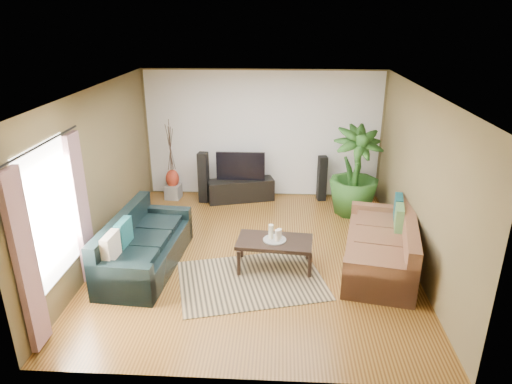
# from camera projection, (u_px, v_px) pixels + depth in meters

# --- Properties ---
(floor) EXTENTS (5.50, 5.50, 0.00)m
(floor) POSITION_uv_depth(u_px,v_px,m) (255.00, 255.00, 7.55)
(floor) COLOR olive
(floor) RESTS_ON ground
(ceiling) EXTENTS (5.50, 5.50, 0.00)m
(ceiling) POSITION_uv_depth(u_px,v_px,m) (255.00, 91.00, 6.57)
(ceiling) COLOR white
(ceiling) RESTS_ON ground
(wall_back) EXTENTS (5.00, 0.00, 5.00)m
(wall_back) POSITION_uv_depth(u_px,v_px,m) (263.00, 135.00, 9.61)
(wall_back) COLOR brown
(wall_back) RESTS_ON ground
(wall_front) EXTENTS (5.00, 0.00, 5.00)m
(wall_front) POSITION_uv_depth(u_px,v_px,m) (239.00, 273.00, 4.50)
(wall_front) COLOR brown
(wall_front) RESTS_ON ground
(wall_left) EXTENTS (0.00, 5.50, 5.50)m
(wall_left) POSITION_uv_depth(u_px,v_px,m) (97.00, 176.00, 7.19)
(wall_left) COLOR brown
(wall_left) RESTS_ON ground
(wall_right) EXTENTS (0.00, 5.50, 5.50)m
(wall_right) POSITION_uv_depth(u_px,v_px,m) (419.00, 182.00, 6.93)
(wall_right) COLOR brown
(wall_right) RESTS_ON ground
(backwall_panel) EXTENTS (4.90, 0.00, 4.90)m
(backwall_panel) POSITION_uv_depth(u_px,v_px,m) (263.00, 135.00, 9.61)
(backwall_panel) COLOR white
(backwall_panel) RESTS_ON ground
(window_pane) EXTENTS (0.00, 1.80, 1.80)m
(window_pane) POSITION_uv_depth(u_px,v_px,m) (50.00, 215.00, 5.68)
(window_pane) COLOR white
(window_pane) RESTS_ON ground
(curtain_near) EXTENTS (0.08, 0.35, 2.20)m
(curtain_near) POSITION_uv_depth(u_px,v_px,m) (26.00, 263.00, 5.08)
(curtain_near) COLOR gray
(curtain_near) RESTS_ON ground
(curtain_far) EXTENTS (0.08, 0.35, 2.20)m
(curtain_far) POSITION_uv_depth(u_px,v_px,m) (81.00, 209.00, 6.47)
(curtain_far) COLOR gray
(curtain_far) RESTS_ON ground
(curtain_rod) EXTENTS (0.03, 1.90, 0.03)m
(curtain_rod) POSITION_uv_depth(u_px,v_px,m) (41.00, 145.00, 5.35)
(curtain_rod) COLOR black
(curtain_rod) RESTS_ON ground
(sofa_left) EXTENTS (1.07, 2.18, 0.85)m
(sofa_left) POSITION_uv_depth(u_px,v_px,m) (145.00, 242.00, 7.08)
(sofa_left) COLOR black
(sofa_left) RESTS_ON floor
(sofa_right) EXTENTS (1.42, 2.39, 0.85)m
(sofa_right) POSITION_uv_depth(u_px,v_px,m) (380.00, 241.00, 7.12)
(sofa_right) COLOR brown
(sofa_right) RESTS_ON floor
(area_rug) EXTENTS (2.44, 2.00, 0.01)m
(area_rug) POSITION_uv_depth(u_px,v_px,m) (251.00, 280.00, 6.84)
(area_rug) COLOR #9F8A5D
(area_rug) RESTS_ON floor
(coffee_table) EXTENTS (1.21, 0.73, 0.47)m
(coffee_table) POSITION_uv_depth(u_px,v_px,m) (274.00, 254.00, 7.13)
(coffee_table) COLOR black
(coffee_table) RESTS_ON floor
(candle_tray) EXTENTS (0.36, 0.36, 0.02)m
(candle_tray) POSITION_uv_depth(u_px,v_px,m) (275.00, 240.00, 7.04)
(candle_tray) COLOR gray
(candle_tray) RESTS_ON coffee_table
(candle_tall) EXTENTS (0.07, 0.07, 0.23)m
(candle_tall) POSITION_uv_depth(u_px,v_px,m) (271.00, 232.00, 7.02)
(candle_tall) COLOR beige
(candle_tall) RESTS_ON candle_tray
(candle_mid) EXTENTS (0.07, 0.07, 0.18)m
(candle_mid) POSITION_uv_depth(u_px,v_px,m) (277.00, 235.00, 6.96)
(candle_mid) COLOR beige
(candle_mid) RESTS_ON candle_tray
(candle_short) EXTENTS (0.07, 0.07, 0.15)m
(candle_short) POSITION_uv_depth(u_px,v_px,m) (279.00, 233.00, 7.06)
(candle_short) COLOR silver
(candle_short) RESTS_ON candle_tray
(tv_stand) EXTENTS (1.45, 0.77, 0.46)m
(tv_stand) POSITION_uv_depth(u_px,v_px,m) (241.00, 190.00, 9.70)
(tv_stand) COLOR black
(tv_stand) RESTS_ON floor
(television) EXTENTS (1.02, 0.06, 0.60)m
(television) POSITION_uv_depth(u_px,v_px,m) (241.00, 166.00, 9.52)
(television) COLOR black
(television) RESTS_ON tv_stand
(speaker_left) EXTENTS (0.22, 0.24, 1.07)m
(speaker_left) POSITION_uv_depth(u_px,v_px,m) (204.00, 177.00, 9.53)
(speaker_left) COLOR black
(speaker_left) RESTS_ON floor
(speaker_right) EXTENTS (0.20, 0.22, 0.97)m
(speaker_right) POSITION_uv_depth(u_px,v_px,m) (322.00, 178.00, 9.63)
(speaker_right) COLOR black
(speaker_right) RESTS_ON floor
(potted_plant) EXTENTS (1.18, 1.18, 1.75)m
(potted_plant) POSITION_uv_depth(u_px,v_px,m) (355.00, 172.00, 8.85)
(potted_plant) COLOR #224F1A
(potted_plant) RESTS_ON floor
(plant_pot) EXTENTS (0.32, 0.32, 0.25)m
(plant_pot) POSITION_uv_depth(u_px,v_px,m) (352.00, 207.00, 9.12)
(plant_pot) COLOR black
(plant_pot) RESTS_ON floor
(pedestal) EXTENTS (0.34, 0.34, 0.31)m
(pedestal) POSITION_uv_depth(u_px,v_px,m) (173.00, 191.00, 9.83)
(pedestal) COLOR gray
(pedestal) RESTS_ON floor
(vase) EXTENTS (0.28, 0.28, 0.40)m
(vase) POSITION_uv_depth(u_px,v_px,m) (172.00, 179.00, 9.72)
(vase) COLOR maroon
(vase) RESTS_ON pedestal
(side_table) EXTENTS (0.46, 0.46, 0.48)m
(side_table) POSITION_uv_depth(u_px,v_px,m) (150.00, 234.00, 7.76)
(side_table) COLOR olive
(side_table) RESTS_ON floor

